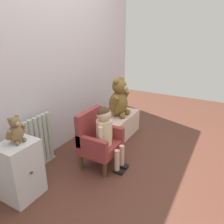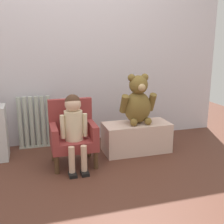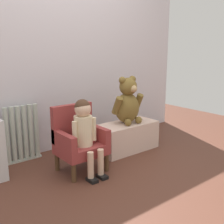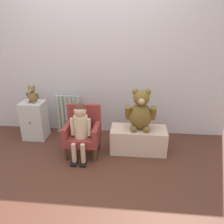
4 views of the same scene
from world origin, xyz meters
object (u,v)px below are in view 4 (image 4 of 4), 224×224
at_px(child_figure, 80,124).
at_px(large_teddy_bear, 141,112).
at_px(low_bench, 138,140).
at_px(small_teddy_bear, 32,95).
at_px(small_dresser, 35,120).
at_px(radiator, 69,114).
at_px(child_armchair, 83,131).

xyz_separation_m(child_figure, large_teddy_bear, (0.72, 0.22, 0.10)).
relative_size(child_figure, low_bench, 0.99).
height_order(low_bench, small_teddy_bear, small_teddy_bear).
xyz_separation_m(small_dresser, small_teddy_bear, (0.02, 0.00, 0.38)).
height_order(radiator, low_bench, radiator).
xyz_separation_m(child_armchair, small_teddy_bear, (-0.76, 0.32, 0.36)).
bearing_deg(small_dresser, child_armchair, -22.21).
distance_m(radiator, child_armchair, 0.64).
bearing_deg(small_teddy_bear, child_figure, -29.30).
relative_size(small_dresser, small_teddy_bear, 2.29).
bearing_deg(large_teddy_bear, child_figure, -163.24).
relative_size(child_armchair, low_bench, 0.88).
distance_m(radiator, small_dresser, 0.49).
relative_size(child_armchair, child_figure, 0.89).
bearing_deg(large_teddy_bear, low_bench, -139.74).
xyz_separation_m(large_teddy_bear, small_teddy_bear, (-1.48, 0.21, 0.11)).
bearing_deg(low_bench, child_armchair, -171.94).
relative_size(small_dresser, large_teddy_bear, 1.04).
height_order(child_figure, small_teddy_bear, small_teddy_bear).
bearing_deg(radiator, low_bench, -22.76).
xyz_separation_m(radiator, child_armchair, (0.34, -0.54, 0.01)).
xyz_separation_m(radiator, low_bench, (1.05, -0.44, -0.13)).
relative_size(small_dresser, low_bench, 0.77).
bearing_deg(child_figure, large_teddy_bear, 16.76).
distance_m(radiator, child_figure, 0.75).
relative_size(child_armchair, small_teddy_bear, 2.60).
xyz_separation_m(child_armchair, child_figure, (-0.00, -0.11, 0.15)).
distance_m(small_dresser, small_teddy_bear, 0.38).
bearing_deg(small_dresser, radiator, 26.74).
bearing_deg(child_figure, low_bench, 16.25).
distance_m(large_teddy_bear, small_teddy_bear, 1.50).
bearing_deg(radiator, small_dresser, -153.26).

